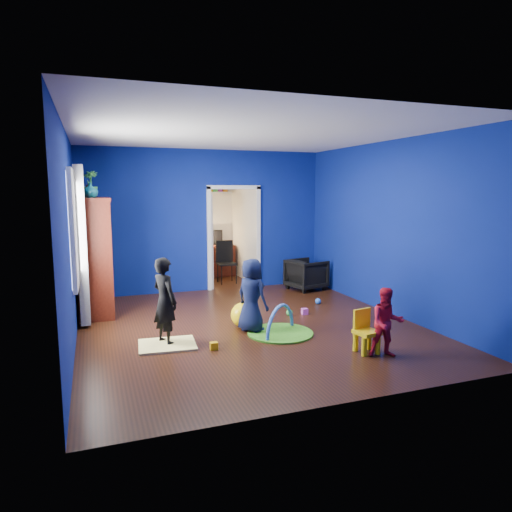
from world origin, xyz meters
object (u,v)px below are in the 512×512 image
object	(u,v)px
toddler_red	(387,322)
folding_chair	(227,263)
armchair	(306,274)
study_desk	(216,260)
child_black	(165,301)
play_mat	(280,333)
vase	(91,190)
crt_tv	(96,254)
kid_chair	(367,334)
tv_armoire	(94,257)
hopper_ball	(243,315)
child_navy	(252,295)

from	to	relation	value
toddler_red	folding_chair	xyz separation A→B (m)	(-0.60, 5.10, 0.02)
armchair	study_desk	distance (m)	2.58
folding_chair	child_black	bearing A→B (deg)	-117.78
play_mat	folding_chair	world-z (taller)	folding_chair
vase	crt_tv	bearing A→B (deg)	82.41
study_desk	kid_chair	bearing A→B (deg)	-85.61
armchair	crt_tv	size ratio (longest dim) A/B	1.02
child_black	tv_armoire	distance (m)	2.17
hopper_ball	study_desk	bearing A→B (deg)	80.66
kid_chair	play_mat	world-z (taller)	kid_chair
crt_tv	folding_chair	size ratio (longest dim) A/B	0.76
armchair	crt_tv	xyz separation A→B (m)	(-4.16, -0.51, 0.70)
hopper_ball	crt_tv	bearing A→B (deg)	142.75
hopper_ball	study_desk	world-z (taller)	study_desk
toddler_red	tv_armoire	world-z (taller)	tv_armoire
tv_armoire	play_mat	world-z (taller)	tv_armoire
folding_chair	play_mat	bearing A→B (deg)	-94.50
crt_tv	vase	bearing A→B (deg)	-97.59
child_navy	folding_chair	bearing A→B (deg)	-38.74
tv_armoire	hopper_ball	distance (m)	2.74
child_black	tv_armoire	size ratio (longest dim) A/B	0.61
tv_armoire	child_black	bearing A→B (deg)	-65.90
armchair	vase	bearing A→B (deg)	86.83
kid_chair	play_mat	size ratio (longest dim) A/B	0.52
child_black	child_navy	bearing A→B (deg)	-111.01
vase	study_desk	size ratio (longest dim) A/B	0.27
armchair	tv_armoire	xyz separation A→B (m)	(-4.20, -0.51, 0.66)
play_mat	study_desk	size ratio (longest dim) A/B	1.09
hopper_ball	folding_chair	xyz separation A→B (m)	(0.70, 3.30, 0.27)
armchair	folding_chair	xyz separation A→B (m)	(-1.39, 1.22, 0.14)
child_navy	vase	bearing A→B (deg)	26.44
tv_armoire	toddler_red	bearing A→B (deg)	-44.67
armchair	folding_chair	world-z (taller)	folding_chair
child_navy	toddler_red	bearing A→B (deg)	-169.40
child_black	crt_tv	size ratio (longest dim) A/B	1.71
tv_armoire	armchair	bearing A→B (deg)	6.96
toddler_red	vase	world-z (taller)	vase
armchair	tv_armoire	distance (m)	4.28
toddler_red	crt_tv	world-z (taller)	crt_tv
folding_chair	toddler_red	bearing A→B (deg)	-83.29
study_desk	play_mat	bearing A→B (deg)	-93.60
crt_tv	study_desk	distance (m)	3.91
toddler_red	child_black	bearing A→B (deg)	169.84
child_black	crt_tv	distance (m)	2.16
crt_tv	tv_armoire	bearing A→B (deg)	180.00
toddler_red	kid_chair	world-z (taller)	toddler_red
child_black	child_navy	xyz separation A→B (m)	(1.29, 0.12, -0.05)
kid_chair	folding_chair	xyz separation A→B (m)	(-0.45, 4.90, 0.21)
child_navy	hopper_ball	xyz separation A→B (m)	(-0.05, 0.25, -0.36)
crt_tv	folding_chair	xyz separation A→B (m)	(2.77, 1.73, -0.56)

